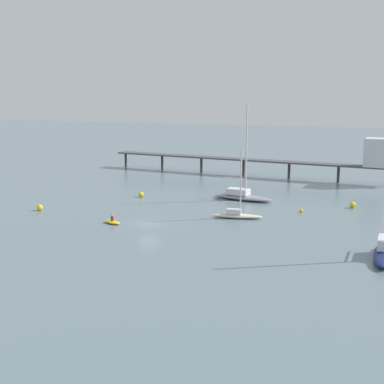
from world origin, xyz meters
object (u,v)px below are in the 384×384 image
Objects in this scene: sailboat_cream at (237,213)px; mooring_buoy_inner at (353,205)px; mooring_buoy_far at (40,208)px; dinghy_yellow at (112,222)px; mooring_buoy_near at (141,194)px; pier at (315,156)px; sailboat_gray at (242,195)px; mooring_buoy_outer at (301,210)px.

mooring_buoy_inner is (13.34, 11.93, -0.16)m from sailboat_cream.
mooring_buoy_far is at bearing -167.79° from sailboat_cream.
sailboat_cream is 3.27× the size of dinghy_yellow.
sailboat_cream is 16.05m from dinghy_yellow.
mooring_buoy_inner reaches higher than mooring_buoy_near.
pier is at bearing 66.68° from dinghy_yellow.
mooring_buoy_far is (-23.78, -17.58, -0.34)m from sailboat_gray.
pier reaches higher than mooring_buoy_far.
sailboat_gray reaches higher than mooring_buoy_near.
dinghy_yellow is 25.58m from mooring_buoy_outer.
mooring_buoy_near is 31.63m from mooring_buoy_inner.
sailboat_cream is 10.59× the size of mooring_buoy_far.
dinghy_yellow is at bearing -147.88° from sailboat_cream.
dinghy_yellow is 3.10× the size of mooring_buoy_inner.
mooring_buoy_outer is at bearing -28.14° from sailboat_gray.
mooring_buoy_outer is at bearing 35.90° from dinghy_yellow.
dinghy_yellow is at bearing -113.32° from pier.
mooring_buoy_near is 0.93× the size of mooring_buoy_inner.
mooring_buoy_inner is at bearing 37.23° from dinghy_yellow.
mooring_buoy_inner is 8.28m from mooring_buoy_outer.
mooring_buoy_far is at bearing -156.13° from mooring_buoy_inner.
dinghy_yellow reaches higher than mooring_buoy_inner.
mooring_buoy_far is 35.92m from mooring_buoy_outer.
mooring_buoy_inner is at bearing 41.81° from sailboat_cream.
sailboat_cream is 27.26m from mooring_buoy_far.
pier is 67.82× the size of mooring_buoy_near.
sailboat_gray is 16.21m from mooring_buoy_inner.
sailboat_gray reaches higher than mooring_buoy_outer.
dinghy_yellow reaches higher than mooring_buoy_near.
mooring_buoy_near is 25.23m from mooring_buoy_outer.
pier reaches higher than mooring_buoy_near.
sailboat_cream is at bearing -97.72° from pier.
mooring_buoy_inner is 1.76× the size of mooring_buoy_outer.
sailboat_gray is 15.97× the size of mooring_buoy_inner.
pier is 3.96× the size of sailboat_gray.
mooring_buoy_inner is (26.93, 20.46, 0.23)m from dinghy_yellow.
mooring_buoy_outer is (9.99, -5.34, -0.52)m from sailboat_gray.
mooring_buoy_inner is at bearing 23.87° from mooring_buoy_far.
sailboat_gray reaches higher than sailboat_cream.
sailboat_gray is at bearing -179.57° from mooring_buoy_inner.
mooring_buoy_inner is 43.73m from mooring_buoy_far.
mooring_buoy_far is at bearing 168.04° from dinghy_yellow.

